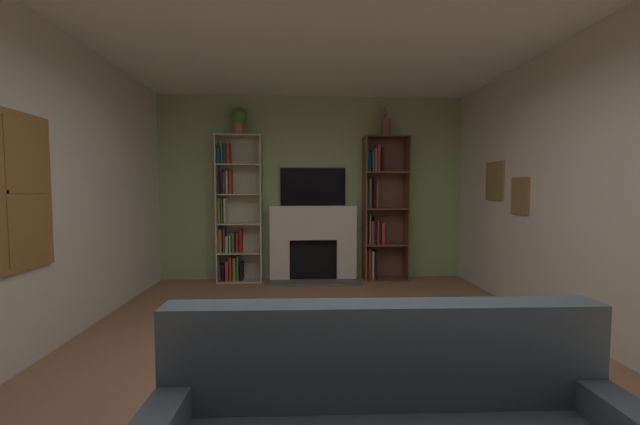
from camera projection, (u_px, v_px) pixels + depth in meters
ground_plane at (330, 383)px, 2.67m from camera, size 7.70×7.70×0.00m
wall_back_accent at (313, 188)px, 5.81m from camera, size 4.78×0.06×2.81m
fireplace at (313, 241)px, 5.72m from camera, size 1.41×0.52×1.14m
tv at (313, 187)px, 5.75m from camera, size 1.00×0.06×0.57m
bookshelf_left at (235, 215)px, 5.63m from camera, size 0.67×0.30×2.19m
bookshelf_right at (379, 211)px, 5.74m from camera, size 0.67×0.34×2.19m
potted_plant at (238, 119)px, 5.51m from camera, size 0.24×0.24×0.40m
vase_with_flowers at (386, 126)px, 5.64m from camera, size 0.14×0.14×0.44m
coffee_table at (361, 373)px, 2.12m from camera, size 0.95×0.54×0.39m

